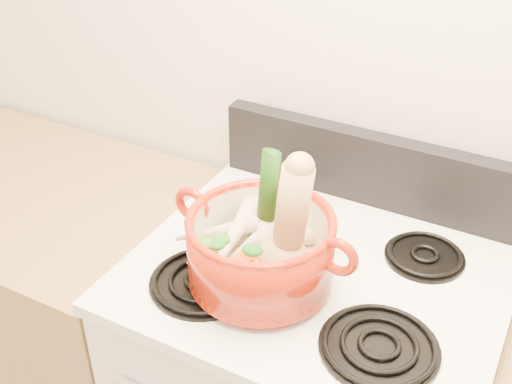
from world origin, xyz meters
The scene contains 24 objects.
wall_back centered at (0.00, 1.75, 1.30)m, with size 3.50×0.02×2.60m, color white.
cooktop centered at (0.00, 1.40, 0.93)m, with size 0.78×0.67×0.03m, color white.
control_backsplash centered at (0.00, 1.70, 1.04)m, with size 0.76×0.05×0.18m, color black.
counter_left centered at (-1.07, 1.40, 0.45)m, with size 1.36×0.65×0.90m, color #9B7749.
burner_front_left centered at (-0.19, 1.24, 0.96)m, with size 0.22×0.22×0.02m, color black.
burner_front_right centered at (0.19, 1.24, 0.96)m, with size 0.22×0.22×0.02m, color black.
burner_back_left centered at (-0.19, 1.54, 0.96)m, with size 0.17×0.17×0.02m, color black.
burner_back_right centered at (0.19, 1.54, 0.96)m, with size 0.17×0.17×0.02m, color black.
dutch_oven centered at (-0.09, 1.30, 1.04)m, with size 0.29×0.29×0.15m, color #A01D09.
pot_handle_left centered at (-0.25, 1.31, 1.09)m, with size 0.08×0.08×0.02m, color #A01D09.
pot_handle_right centered at (0.08, 1.29, 1.09)m, with size 0.08×0.08×0.02m, color #A01D09.
squash centered at (-0.04, 1.29, 1.13)m, with size 0.11×0.11×0.26m, color tan, non-canonical shape.
leek centered at (-0.08, 1.31, 1.13)m, with size 0.04×0.04×0.26m, color white.
ginger centered at (-0.06, 1.40, 1.02)m, with size 0.08×0.06×0.05m, color tan.
parsnip_0 centered at (-0.17, 1.32, 1.02)m, with size 0.04×0.04×0.21m, color beige.
parsnip_1 centered at (-0.17, 1.32, 1.03)m, with size 0.04×0.04×0.18m, color beige.
parsnip_2 centered at (-0.12, 1.34, 1.03)m, with size 0.05×0.05×0.20m, color beige.
parsnip_3 centered at (-0.19, 1.32, 1.04)m, with size 0.04×0.04×0.19m, color beige.
parsnip_4 centered at (-0.15, 1.34, 1.04)m, with size 0.04×0.04×0.20m, color beige.
parsnip_5 centered at (-0.15, 1.30, 1.05)m, with size 0.05×0.05×0.24m, color #EEE5C2.
carrot_0 centered at (-0.11, 1.28, 1.02)m, with size 0.03×0.03×0.15m, color #C13A09.
carrot_1 centered at (-0.12, 1.26, 1.02)m, with size 0.03×0.03×0.13m, color #D8570A.
carrot_2 centered at (-0.08, 1.28, 1.03)m, with size 0.03×0.03×0.16m, color #C9500A.
carrot_3 centered at (-0.11, 1.23, 1.03)m, with size 0.03×0.03×0.13m, color red.
Camera 1 is at (0.38, 0.40, 1.83)m, focal length 45.00 mm.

